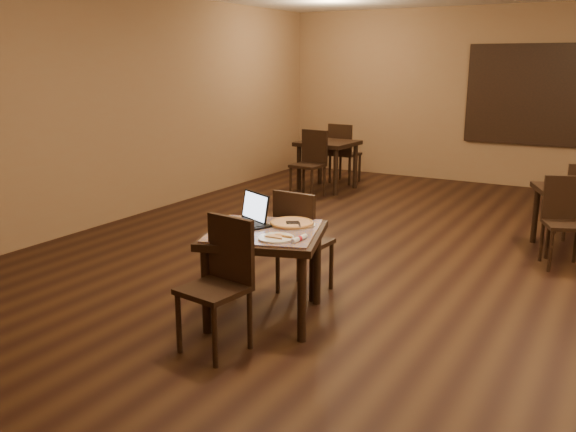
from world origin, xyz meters
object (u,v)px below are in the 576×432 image
Objects in this scene: tiled_table at (264,242)px; other_table_a at (574,199)px; chair_main_far at (300,236)px; other_table_b at (328,150)px; chair_main_near at (221,276)px; pizza_pan at (292,225)px; laptop at (251,216)px; other_table_a_chair_near at (564,216)px; other_table_b_chair_far at (343,150)px; other_table_b_chair_near at (311,159)px.

other_table_a is (2.01, 3.26, -0.06)m from tiled_table.
tiled_table is at bearing 93.75° from chair_main_far.
chair_main_far is at bearing -63.63° from other_table_b.
chair_main_near is 0.89m from pizza_pan.
tiled_table is 3.83m from other_table_a.
laptop is 3.41m from other_table_a_chair_near.
laptop is 1.12× the size of pizza_pan.
chair_main_near reaches higher than other_table_a.
chair_main_near is at bearing -68.18° from other_table_b.
chair_main_far is at bearing -155.50° from other_table_a_chair_near.
other_table_b_chair_far is at bearing 126.94° from other_table_a.
chair_main_far is 0.61m from laptop.
pizza_pan is 5.16m from other_table_b.
other_table_b reaches higher than other_table_a.
laptop is at bearing -157.72° from pizza_pan.
other_table_a is at bearing 39.91° from tiled_table.
other_table_b is (-1.88, 4.38, 0.12)m from chair_main_far.
chair_main_near is at bearing 110.14° from other_table_b_chair_far.
laptop reaches higher than tiled_table.
chair_main_far is 4.21m from other_table_b_chair_near.
chair_main_far is 0.45m from pizza_pan.
tiled_table is 5.91m from other_table_b_chair_far.
chair_main_far is (-0.00, 0.61, -0.11)m from tiled_table.
chair_main_far reaches higher than other_table_b.
chair_main_near is 2.24× the size of laptop.
other_table_a_chair_near is (1.98, 2.10, -0.02)m from chair_main_far.
other_table_b_chair_far is (-1.69, 5.49, -0.24)m from laptop.
laptop is (-0.20, -0.51, 0.28)m from chair_main_far.
chair_main_near is 2.49× the size of pizza_pan.
other_table_a is 1.11× the size of other_table_b.
other_table_b_chair_near is at bearing 118.62° from chair_main_near.
laptop is (-0.20, 0.11, 0.17)m from tiled_table.
other_table_a_chair_near reaches higher than tiled_table.
other_table_a is (2.00, 3.88, 0.04)m from chair_main_near.
chair_main_far is 2.46× the size of pizza_pan.
other_table_a is (1.89, 3.02, -0.17)m from pizza_pan.
other_table_b is at bearing 133.85° from laptop.
chair_main_far is 1.04× the size of other_table_a_chair_near.
other_table_a_chair_near reaches higher than other_table_a.
chair_main_near is 6.50m from other_table_b_chair_far.
other_table_b_chair_near is 1.00× the size of other_table_b_chair_far.
other_table_b is at bearing 127.32° from other_table_a_chair_near.
other_table_b_chair_far reaches higher than tiled_table.
tiled_table is at bearing -66.19° from other_table_b.
chair_main_near is 5.92m from other_table_b.
chair_main_near reaches higher than other_table_a_chair_near.
other_table_b is 0.87× the size of other_table_b_chair_far.
laptop is 0.44× the size of other_table_a.
other_table_a is at bearing 152.22° from other_table_b_chair_far.
laptop is 5.17m from other_table_b.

